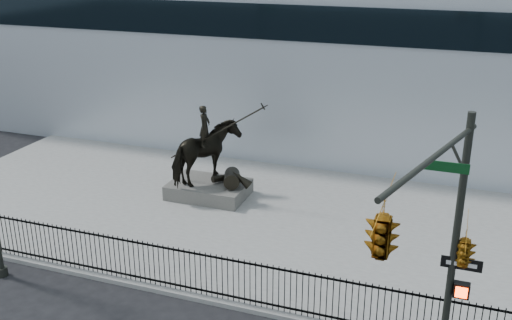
% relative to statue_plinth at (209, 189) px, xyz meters
% --- Properties ---
extents(plaza, '(30.00, 12.00, 0.15)m').
position_rel_statue_plinth_xyz_m(plaza, '(3.12, -1.28, -0.38)').
color(plaza, gray).
rests_on(plaza, ground).
extents(building, '(44.00, 14.00, 9.00)m').
position_rel_statue_plinth_xyz_m(building, '(3.12, 11.72, 4.04)').
color(building, silver).
rests_on(building, ground).
extents(picket_fence, '(22.10, 0.10, 1.50)m').
position_rel_statue_plinth_xyz_m(picket_fence, '(3.12, -7.03, 0.45)').
color(picket_fence, black).
rests_on(picket_fence, plaza).
extents(statue_plinth, '(3.29, 2.28, 0.61)m').
position_rel_statue_plinth_xyz_m(statue_plinth, '(0.00, 0.00, 0.00)').
color(statue_plinth, '#4F4D48').
rests_on(statue_plinth, plaza).
extents(equestrian_statue, '(4.19, 2.61, 3.55)m').
position_rel_statue_plinth_xyz_m(equestrian_statue, '(0.06, 0.00, 1.59)').
color(equestrian_statue, black).
rests_on(equestrian_statue, statue_plinth).
extents(traffic_signal_right, '(2.17, 6.86, 7.00)m').
position_rel_statue_plinth_xyz_m(traffic_signal_right, '(9.59, -10.28, 4.39)').
color(traffic_signal_right, '#262923').
rests_on(traffic_signal_right, ground).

